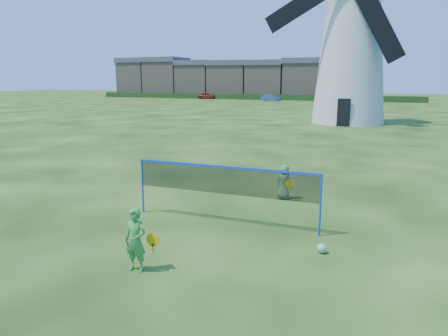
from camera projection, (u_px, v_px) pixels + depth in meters
ground at (210, 228)px, 10.85m from camera, size 220.00×220.00×0.00m
windmill at (351, 47)px, 35.38m from camera, size 13.75×6.07×18.60m
badminton_net at (224, 181)px, 11.02m from camera, size 5.05×0.05×1.55m
player_girl at (136, 240)px, 8.32m from camera, size 0.66×0.35×1.28m
player_boy at (284, 182)px, 13.40m from camera, size 0.67×0.50×1.11m
play_ball at (322, 248)px, 9.28m from camera, size 0.22×0.22×0.22m
terraced_houses at (232, 78)px, 85.20m from camera, size 51.04×8.40×8.18m
hedge at (245, 97)px, 78.69m from camera, size 62.00×0.80×1.00m
car_left at (207, 96)px, 81.09m from camera, size 3.69×1.95×1.20m
car_right at (271, 98)px, 73.08m from camera, size 3.54×1.74×1.12m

